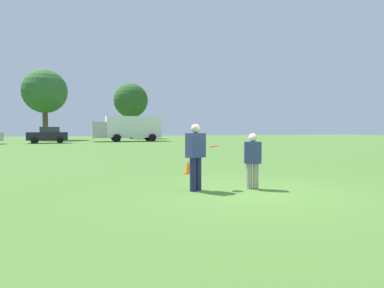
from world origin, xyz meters
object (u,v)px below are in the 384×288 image
object	(u,v)px
traffic_cone	(188,167)
parked_car_mid_right	(48,135)
box_truck	(128,128)
player_thrower	(196,153)
frisbee	(214,146)
player_defender	(253,158)

from	to	relation	value
traffic_cone	parked_car_mid_right	xyz separation A→B (m)	(-7.10, 28.96, 0.69)
traffic_cone	box_truck	size ratio (longest dim) A/B	0.06
parked_car_mid_right	box_truck	xyz separation A→B (m)	(9.20, 2.65, 0.83)
box_truck	traffic_cone	bearing A→B (deg)	-93.81
player_thrower	box_truck	size ratio (longest dim) A/B	0.20
traffic_cone	parked_car_mid_right	distance (m)	29.83
box_truck	player_thrower	bearing A→B (deg)	-94.82
player_thrower	frisbee	world-z (taller)	player_thrower
frisbee	traffic_cone	xyz separation A→B (m)	(0.30, 3.14, -0.90)
frisbee	box_truck	world-z (taller)	box_truck
player_defender	frisbee	size ratio (longest dim) A/B	5.34
frisbee	traffic_cone	size ratio (longest dim) A/B	0.57
parked_car_mid_right	box_truck	world-z (taller)	box_truck
player_thrower	player_defender	distance (m)	1.53
frisbee	parked_car_mid_right	world-z (taller)	parked_car_mid_right
player_thrower	traffic_cone	world-z (taller)	player_thrower
player_thrower	player_defender	world-z (taller)	player_thrower
player_thrower	parked_car_mid_right	bearing A→B (deg)	101.00
traffic_cone	parked_car_mid_right	world-z (taller)	parked_car_mid_right
parked_car_mid_right	player_thrower	bearing A→B (deg)	-79.00
frisbee	box_truck	size ratio (longest dim) A/B	0.03
traffic_cone	box_truck	xyz separation A→B (m)	(2.10, 31.61, 1.52)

